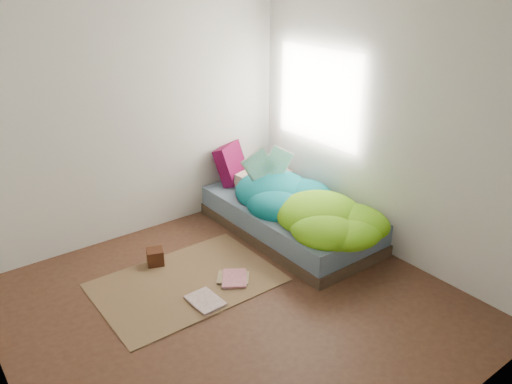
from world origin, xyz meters
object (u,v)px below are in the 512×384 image
bed (289,219)px  floor_book_b (222,279)px  floor_book_a (194,306)px  open_book (268,155)px  wooden_box (155,257)px  pillow_magenta (231,163)px

bed → floor_book_b: size_ratio=6.73×
floor_book_a → floor_book_b: floor_book_b is taller
open_book → floor_book_a: bearing=-137.9°
wooden_box → bed: bearing=-11.0°
open_book → wooden_box: open_book is taller
pillow_magenta → open_book: 0.68m
open_book → floor_book_b: (-1.03, -0.63, -0.80)m
pillow_magenta → floor_book_a: bearing=-164.4°
wooden_box → pillow_magenta: bearing=25.2°
floor_book_b → bed: bearing=52.8°
bed → floor_book_a: bed is taller
open_book → floor_book_b: bearing=-136.1°
wooden_box → floor_book_a: (-0.06, -0.82, -0.06)m
floor_book_b → pillow_magenta: bearing=87.7°
floor_book_a → open_book: bearing=27.5°
pillow_magenta → floor_book_a: size_ratio=1.37×
open_book → wooden_box: bearing=-167.2°
bed → floor_book_b: 1.16m
pillow_magenta → floor_book_b: (-0.97, -1.25, -0.54)m
open_book → floor_book_a: size_ratio=1.49×
bed → open_book: 0.72m
pillow_magenta → open_book: open_book is taller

